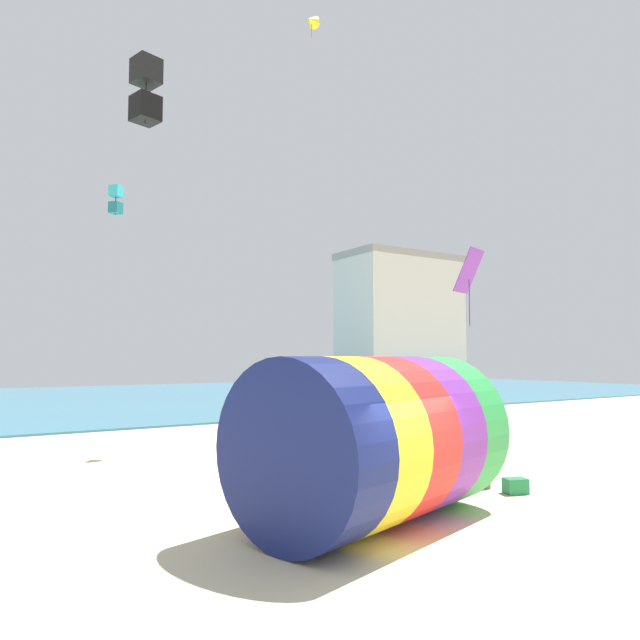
# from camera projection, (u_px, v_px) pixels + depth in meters

# --- Properties ---
(ground_plane) EXTENTS (120.00, 120.00, 0.00)m
(ground_plane) POSITION_uv_depth(u_px,v_px,m) (421.00, 550.00, 9.57)
(ground_plane) COLOR beige
(sea) EXTENTS (120.00, 40.00, 0.10)m
(sea) POSITION_uv_depth(u_px,v_px,m) (61.00, 400.00, 42.24)
(sea) COLOR teal
(sea) RESTS_ON ground
(giant_inflatable_tube) EXTENTS (5.96, 4.58, 3.25)m
(giant_inflatable_tube) POSITION_uv_depth(u_px,v_px,m) (375.00, 439.00, 11.21)
(giant_inflatable_tube) COLOR navy
(giant_inflatable_tube) RESTS_ON ground
(kite_handler) EXTENTS (0.39, 0.28, 1.76)m
(kite_handler) POSITION_uv_depth(u_px,v_px,m) (485.00, 451.00, 14.09)
(kite_handler) COLOR #726651
(kite_handler) RESTS_ON ground
(kite_purple_diamond) EXTENTS (1.33, 1.06, 2.77)m
(kite_purple_diamond) POSITION_uv_depth(u_px,v_px,m) (469.00, 272.00, 20.55)
(kite_purple_diamond) COLOR purple
(kite_black_box) EXTENTS (0.56, 0.56, 1.30)m
(kite_black_box) POSITION_uv_depth(u_px,v_px,m) (146.00, 90.00, 10.75)
(kite_black_box) COLOR black
(kite_yellow_delta) EXTENTS (0.82, 0.79, 1.05)m
(kite_yellow_delta) POSITION_uv_depth(u_px,v_px,m) (311.00, 21.00, 23.63)
(kite_yellow_delta) COLOR yellow
(kite_cyan_box) EXTENTS (0.48, 0.48, 0.97)m
(kite_cyan_box) POSITION_uv_depth(u_px,v_px,m) (116.00, 200.00, 18.57)
(kite_cyan_box) COLOR #2DB2C6
(bystander_near_water) EXTENTS (0.39, 0.28, 1.60)m
(bystander_near_water) POSITION_uv_depth(u_px,v_px,m) (429.00, 410.00, 26.33)
(bystander_near_water) COLOR #726651
(bystander_near_water) RESTS_ON ground
(promenade_building) EXTENTS (9.00, 4.94, 10.94)m
(promenade_building) POSITION_uv_depth(u_px,v_px,m) (400.00, 327.00, 42.63)
(promenade_building) COLOR silver
(promenade_building) RESTS_ON ground
(cooler_box) EXTENTS (0.61, 0.51, 0.36)m
(cooler_box) POSITION_uv_depth(u_px,v_px,m) (515.00, 486.00, 13.52)
(cooler_box) COLOR #268C4C
(cooler_box) RESTS_ON ground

